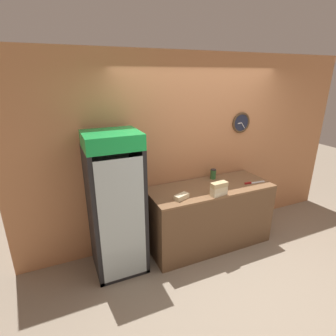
% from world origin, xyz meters
% --- Properties ---
extents(ground_plane, '(14.00, 14.00, 0.00)m').
position_xyz_m(ground_plane, '(0.00, 0.00, 0.00)').
color(ground_plane, gray).
extents(wall_back, '(5.20, 0.09, 2.70)m').
position_xyz_m(wall_back, '(0.00, 1.30, 1.35)').
color(wall_back, tan).
rests_on(wall_back, ground_plane).
extents(prep_counter, '(1.78, 0.70, 0.92)m').
position_xyz_m(prep_counter, '(0.00, 0.90, 0.46)').
color(prep_counter, brown).
rests_on(prep_counter, ground_plane).
extents(beverage_cooler, '(0.63, 0.63, 1.81)m').
position_xyz_m(beverage_cooler, '(-1.34, 0.98, 0.98)').
color(beverage_cooler, black).
rests_on(beverage_cooler, ground_plane).
extents(sandwich_stack_bottom, '(0.24, 0.13, 0.06)m').
position_xyz_m(sandwich_stack_bottom, '(-0.06, 0.62, 0.95)').
color(sandwich_stack_bottom, beige).
rests_on(sandwich_stack_bottom, prep_counter).
extents(sandwich_stack_middle, '(0.24, 0.13, 0.06)m').
position_xyz_m(sandwich_stack_middle, '(-0.06, 0.62, 1.01)').
color(sandwich_stack_middle, beige).
rests_on(sandwich_stack_middle, sandwich_stack_bottom).
extents(sandwich_stack_top, '(0.23, 0.11, 0.06)m').
position_xyz_m(sandwich_stack_top, '(-0.06, 0.62, 1.07)').
color(sandwich_stack_top, tan).
rests_on(sandwich_stack_top, sandwich_stack_middle).
extents(sandwich_flat_left, '(0.22, 0.15, 0.06)m').
position_xyz_m(sandwich_flat_left, '(-0.55, 0.72, 0.95)').
color(sandwich_flat_left, beige).
rests_on(sandwich_flat_left, prep_counter).
extents(chefs_knife, '(0.34, 0.06, 0.02)m').
position_xyz_m(chefs_knife, '(0.62, 0.76, 0.92)').
color(chefs_knife, silver).
rests_on(chefs_knife, prep_counter).
extents(condiment_jar, '(0.09, 0.09, 0.15)m').
position_xyz_m(condiment_jar, '(0.19, 1.14, 0.99)').
color(condiment_jar, '#336B38').
rests_on(condiment_jar, prep_counter).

